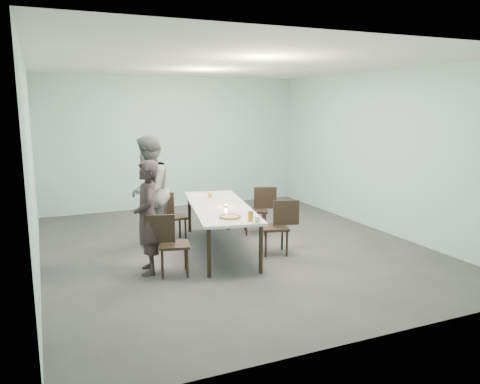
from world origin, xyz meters
name	(u,v)px	position (x,y,z in m)	size (l,w,h in m)	color
ground	(232,246)	(0.00, 0.00, 0.00)	(7.00, 7.00, 0.00)	#333335
room_shell	(231,126)	(0.00, 0.00, 2.03)	(6.02, 7.02, 3.01)	#9BC3C0
table	(220,209)	(-0.24, -0.08, 0.69)	(1.38, 2.72, 0.75)	white
chair_near_left	(168,240)	(-1.32, -0.87, 0.50)	(0.65, 0.50, 0.87)	black
chair_far_left	(168,214)	(-0.90, 0.72, 0.50)	(0.61, 0.42, 0.87)	black
chair_near_right	(279,223)	(0.56, -0.64, 0.50)	(0.65, 0.52, 0.87)	black
chair_far_right	(259,207)	(0.80, 0.59, 0.50)	(0.65, 0.54, 0.87)	black
diner_near	(148,217)	(-1.55, -0.67, 0.81)	(0.59, 0.39, 1.62)	black
diner_far	(149,191)	(-1.23, 0.67, 0.94)	(0.91, 0.71, 1.87)	slate
pizza	(230,217)	(-0.42, -0.96, 0.77)	(0.34, 0.34, 0.04)	white
side_plate	(236,211)	(-0.17, -0.58, 0.76)	(0.18, 0.18, 0.01)	white
beer_glass	(251,216)	(-0.23, -1.25, 0.82)	(0.08, 0.08, 0.15)	#B97528
water_tumbler	(257,220)	(-0.17, -1.36, 0.80)	(0.08, 0.08, 0.09)	silver
tealight	(226,206)	(-0.21, -0.25, 0.77)	(0.06, 0.06, 0.05)	silver
amber_tumbler	(210,195)	(-0.17, 0.60, 0.79)	(0.07, 0.07, 0.08)	#B97528
menu	(199,195)	(-0.29, 0.87, 0.75)	(0.30, 0.22, 0.01)	silver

